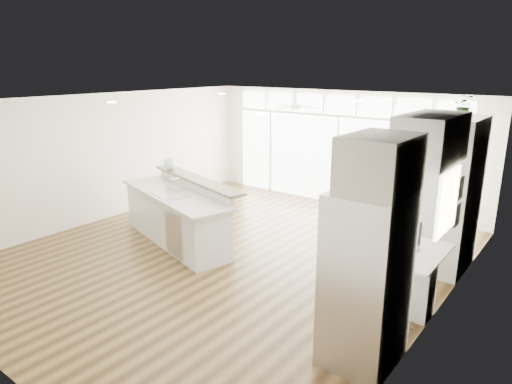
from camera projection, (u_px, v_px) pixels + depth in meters
The scene contains 23 objects.
floor at pixel (232, 255), 8.14m from camera, with size 7.00×8.00×0.02m, color #3E2A13.
ceiling at pixel (229, 101), 7.41m from camera, with size 7.00×8.00×0.02m, color white.
wall_back at pixel (340, 148), 10.84m from camera, with size 7.00×0.04×2.70m, color white.
wall_left at pixel (107, 157), 9.82m from camera, with size 0.04×8.00×2.70m, color white.
wall_right at pixel (442, 223), 5.73m from camera, with size 0.04×8.00×2.70m, color white.
glass_wall at pixel (338, 161), 10.87m from camera, with size 5.80×0.06×2.08m, color white.
transom_row at pixel (341, 104), 10.51m from camera, with size 5.90×0.06×0.40m, color white.
desk_window at pixel (448, 202), 5.93m from camera, with size 0.04×0.85×0.85m, color silver.
ceiling_fan at pixel (296, 102), 9.90m from camera, with size 1.16×1.16×0.32m, color white.
recessed_lights at pixel (237, 101), 7.57m from camera, with size 3.40×3.00×0.02m, color white.
oven_cabinet at pixel (453, 195), 7.33m from camera, with size 0.64×1.20×2.50m, color silver.
desk_nook at pixel (414, 277), 6.44m from camera, with size 0.72×1.30×0.76m, color silver.
upper_cabinets at pixel (431, 139), 5.88m from camera, with size 0.64×1.30×0.64m, color silver.
refrigerator at pixel (366, 279), 5.02m from camera, with size 0.76×0.90×2.00m, color #BCBCC2.
fridge_cabinet at pixel (380, 164), 4.63m from camera, with size 0.64×0.90×0.60m, color silver.
framed_photos at pixel (459, 202), 6.44m from camera, with size 0.06×0.22×0.80m, color black.
kitchen_island at pixel (175, 212), 8.56m from camera, with size 2.99×1.13×1.19m, color silver.
rug at pixel (385, 312), 6.24m from camera, with size 0.80×0.58×0.01m, color #31200F.
office_chair at pixel (342, 265), 6.61m from camera, with size 0.49×0.46×0.95m, color black.
fishbowl at pixel (170, 163), 9.33m from camera, with size 0.26×0.26×0.26m, color silver.
monitor at pixel (412, 238), 6.33m from camera, with size 0.08×0.47×0.39m, color black.
keyboard at pixel (399, 247), 6.48m from camera, with size 0.12×0.32×0.02m, color silver.
potted_plant at pixel (464, 108), 6.95m from camera, with size 0.30×0.33×0.26m, color #325926.
Camera 1 is at (4.92, -5.72, 3.28)m, focal length 32.00 mm.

